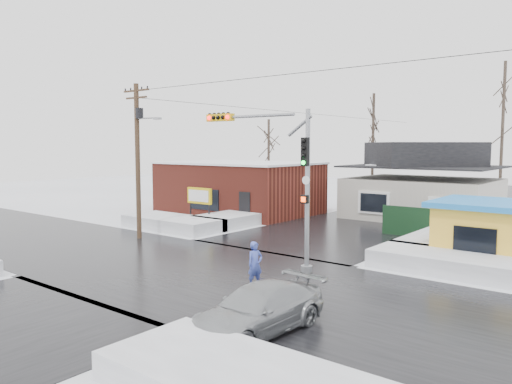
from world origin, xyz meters
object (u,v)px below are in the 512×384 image
Objects in this scene: marquee_sign at (199,197)px; utility_pole at (138,152)px; pedestrian at (255,265)px; car at (258,310)px; kiosk at (487,231)px; traffic_signal at (277,166)px.

utility_pole is at bearing -79.87° from marquee_sign.
pedestrian is at bearing -17.53° from utility_pole.
marquee_sign is 20.56m from car.
marquee_sign is 18.51m from kiosk.
utility_pole is at bearing 177.05° from traffic_signal.
marquee_sign is (-1.07, 5.99, -3.19)m from utility_pole.
car is (15.68, -13.23, -1.24)m from marquee_sign.
marquee_sign is 0.54× the size of car.
car is (2.99, -3.57, -0.20)m from pedestrian.
kiosk is 2.59× the size of pedestrian.
traffic_signal is 4.98m from pedestrian.
marquee_sign is 1.44× the size of pedestrian.
utility_pole reaches higher than marquee_sign.
marquee_sign is 0.55× the size of kiosk.
pedestrian is (1.26, -3.14, -3.65)m from traffic_signal.
pedestrian is (11.62, -3.67, -4.23)m from utility_pole.
utility_pole is 12.90m from pedestrian.
car is at bearing -101.59° from kiosk.
utility_pole is 6.87m from marquee_sign.
traffic_signal is 1.52× the size of kiosk.
kiosk is at bearing 20.44° from utility_pole.
pedestrian is at bearing -37.29° from marquee_sign.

